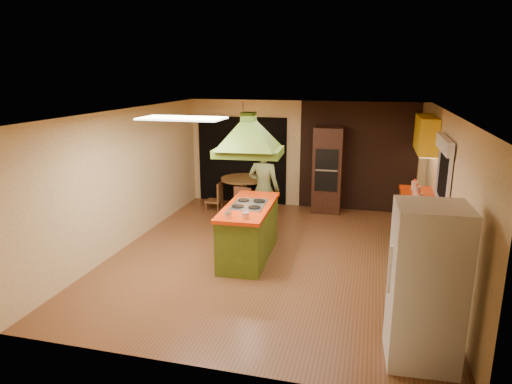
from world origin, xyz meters
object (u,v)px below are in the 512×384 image
(refrigerator, at_px, (426,286))
(wall_oven, at_px, (328,170))
(man, at_px, (264,190))
(dining_table, at_px, (244,187))
(kitchen_island, at_px, (249,231))
(canister_large, at_px, (417,191))

(refrigerator, distance_m, wall_oven, 5.68)
(man, xyz_separation_m, dining_table, (-0.80, 1.36, -0.34))
(kitchen_island, bearing_deg, wall_oven, 69.39)
(refrigerator, xyz_separation_m, canister_large, (0.18, 3.74, 0.12))
(wall_oven, bearing_deg, canister_large, -44.43)
(dining_table, bearing_deg, canister_large, -19.50)
(man, distance_m, dining_table, 1.62)
(kitchen_island, relative_size, refrigerator, 1.06)
(wall_oven, bearing_deg, dining_table, -168.08)
(man, height_order, wall_oven, wall_oven)
(kitchen_island, height_order, canister_large, canister_large)
(canister_large, bearing_deg, refrigerator, -92.81)
(kitchen_island, xyz_separation_m, refrigerator, (2.62, -2.38, 0.42))
(dining_table, xyz_separation_m, canister_large, (3.66, -1.30, 0.47))
(refrigerator, height_order, canister_large, refrigerator)
(man, bearing_deg, canister_large, -170.53)
(dining_table, bearing_deg, kitchen_island, -72.18)
(kitchen_island, xyz_separation_m, canister_large, (2.81, 1.36, 0.54))
(kitchen_island, relative_size, wall_oven, 0.98)
(refrigerator, height_order, wall_oven, wall_oven)
(wall_oven, bearing_deg, kitchen_island, -108.99)
(kitchen_island, xyz_separation_m, man, (-0.05, 1.29, 0.41))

